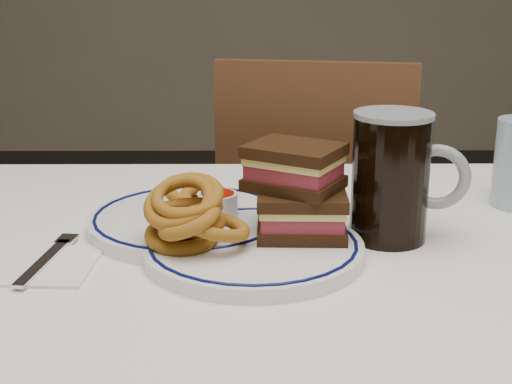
{
  "coord_description": "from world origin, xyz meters",
  "views": [
    {
      "loc": [
        0.0,
        -0.81,
        1.09
      ],
      "look_at": [
        0.01,
        0.04,
        0.82
      ],
      "focal_mm": 50.0,
      "sensor_mm": 36.0,
      "label": 1
    }
  ],
  "objects_px": {
    "far_plate": "(190,220)",
    "chair_far": "(315,232)",
    "beer_mug": "(393,176)",
    "reuben_sandwich": "(298,190)",
    "main_plate": "(253,248)"
  },
  "relations": [
    {
      "from": "main_plate",
      "to": "reuben_sandwich",
      "type": "distance_m",
      "value": 0.09
    },
    {
      "from": "chair_far",
      "to": "beer_mug",
      "type": "height_order",
      "value": "beer_mug"
    },
    {
      "from": "main_plate",
      "to": "far_plate",
      "type": "xyz_separation_m",
      "value": [
        -0.09,
        0.1,
        0.0
      ]
    },
    {
      "from": "reuben_sandwich",
      "to": "far_plate",
      "type": "xyz_separation_m",
      "value": [
        -0.14,
        0.07,
        -0.06
      ]
    },
    {
      "from": "chair_far",
      "to": "reuben_sandwich",
      "type": "relative_size",
      "value": 6.56
    },
    {
      "from": "reuben_sandwich",
      "to": "main_plate",
      "type": "bearing_deg",
      "value": -150.12
    },
    {
      "from": "chair_far",
      "to": "far_plate",
      "type": "relative_size",
      "value": 3.3
    },
    {
      "from": "chair_far",
      "to": "reuben_sandwich",
      "type": "distance_m",
      "value": 0.8
    },
    {
      "from": "beer_mug",
      "to": "reuben_sandwich",
      "type": "bearing_deg",
      "value": -167.51
    },
    {
      "from": "beer_mug",
      "to": "chair_far",
      "type": "bearing_deg",
      "value": 92.51
    },
    {
      "from": "beer_mug",
      "to": "far_plate",
      "type": "distance_m",
      "value": 0.28
    },
    {
      "from": "chair_far",
      "to": "main_plate",
      "type": "height_order",
      "value": "chair_far"
    },
    {
      "from": "chair_far",
      "to": "main_plate",
      "type": "bearing_deg",
      "value": -101.03
    },
    {
      "from": "beer_mug",
      "to": "main_plate",
      "type": "bearing_deg",
      "value": -161.67
    },
    {
      "from": "far_plate",
      "to": "chair_far",
      "type": "bearing_deg",
      "value": 70.46
    }
  ]
}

